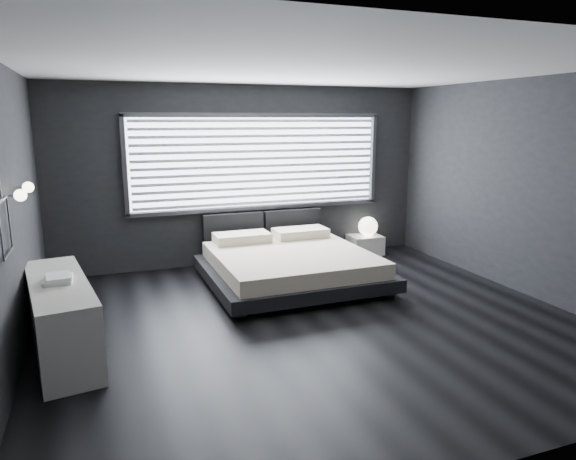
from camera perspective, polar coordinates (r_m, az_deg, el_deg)
name	(u,v)px	position (r m, az deg, el deg)	size (l,w,h in m)	color
room	(315,201)	(5.63, 3.02, 3.27)	(6.04, 6.00, 2.80)	black
window	(259,162)	(8.19, -3.21, 7.54)	(4.14, 0.09, 1.52)	white
headboard	(263,227)	(8.29, -2.77, 0.34)	(1.96, 0.16, 0.52)	black
sconce_near	(20,195)	(5.24, -27.63, 3.44)	(0.18, 0.11, 0.11)	silver
sconce_far	(28,187)	(5.83, -26.94, 4.26)	(0.18, 0.11, 0.11)	silver
wall_art_lower	(5,227)	(4.94, -28.91, 0.27)	(0.01, 0.48, 0.48)	#47474C
bed	(290,264)	(7.23, 0.24, -3.81)	(2.35, 2.24, 0.60)	black
nightstand	(365,244)	(8.96, 8.55, -1.59)	(0.54, 0.45, 0.32)	white
orb_lamp	(368,226)	(8.88, 8.87, 0.41)	(0.33, 0.33, 0.33)	white
dresser	(62,317)	(5.58, -23.86, -8.81)	(0.80, 1.91, 0.74)	white
book_stack	(58,278)	(5.42, -24.17, -4.94)	(0.26, 0.35, 0.07)	white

